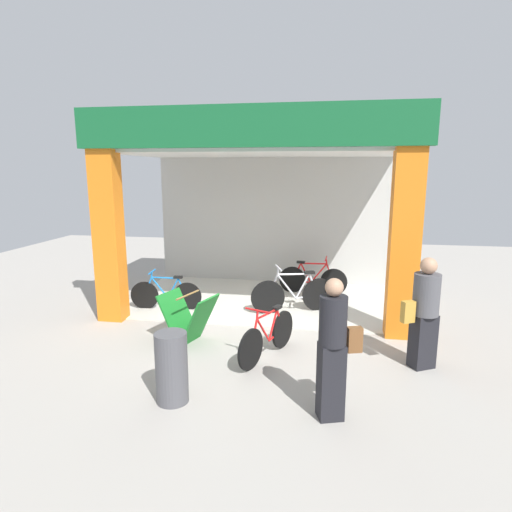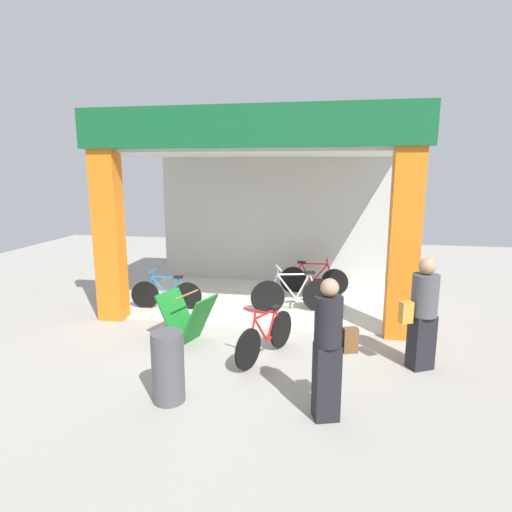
% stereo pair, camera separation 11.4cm
% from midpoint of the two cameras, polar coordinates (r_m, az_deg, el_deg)
% --- Properties ---
extents(ground_plane, '(19.44, 19.44, 0.00)m').
position_cam_midpoint_polar(ground_plane, '(7.90, -1.43, -9.40)').
color(ground_plane, '#9E9991').
rests_on(ground_plane, ground).
extents(shop_facade, '(5.92, 3.65, 3.84)m').
position_cam_midpoint_polar(shop_facade, '(9.12, 0.57, 6.77)').
color(shop_facade, beige).
rests_on(shop_facade, ground).
extents(bicycle_inside_0, '(1.46, 0.40, 0.80)m').
position_cam_midpoint_polar(bicycle_inside_0, '(8.93, -12.23, -5.01)').
color(bicycle_inside_0, black).
rests_on(bicycle_inside_0, ground).
extents(bicycle_inside_1, '(1.56, 0.43, 0.86)m').
position_cam_midpoint_polar(bicycle_inside_1, '(9.91, 7.22, -3.09)').
color(bicycle_inside_1, black).
rests_on(bicycle_inside_1, ground).
extents(bicycle_inside_2, '(1.64, 0.65, 0.95)m').
position_cam_midpoint_polar(bicycle_inside_2, '(8.57, 4.69, -5.08)').
color(bicycle_inside_2, black).
rests_on(bicycle_inside_2, ground).
extents(bicycle_parked_0, '(0.64, 1.42, 0.84)m').
position_cam_midpoint_polar(bicycle_parked_0, '(6.57, 1.07, -10.66)').
color(bicycle_parked_0, black).
rests_on(bicycle_parked_0, ground).
extents(sandwich_board_sign, '(0.99, 0.83, 0.84)m').
position_cam_midpoint_polar(sandwich_board_sign, '(7.17, -9.42, -8.22)').
color(sandwich_board_sign, '#197226').
rests_on(sandwich_board_sign, ground).
extents(pedestrian_0, '(0.53, 0.39, 1.65)m').
position_cam_midpoint_polar(pedestrian_0, '(4.96, 9.52, -12.04)').
color(pedestrian_0, black).
rests_on(pedestrian_0, ground).
extents(pedestrian_1, '(0.61, 0.49, 1.62)m').
position_cam_midpoint_polar(pedestrian_1, '(6.52, 21.04, -6.89)').
color(pedestrian_1, black).
rests_on(pedestrian_1, ground).
extents(trash_bin, '(0.39, 0.39, 0.89)m').
position_cam_midpoint_polar(trash_bin, '(5.48, -11.77, -14.34)').
color(trash_bin, '#4C4C51').
rests_on(trash_bin, ground).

